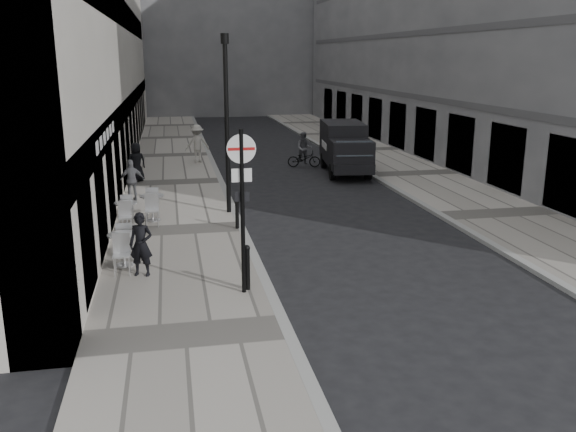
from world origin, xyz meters
The scene contains 16 objects.
ground centered at (0.00, 0.00, 0.00)m, with size 120.00×120.00×0.00m, color black.
sidewalk centered at (-2.00, 18.00, 0.06)m, with size 4.00×60.00×0.12m, color #A69F96.
far_sidewalk centered at (9.00, 18.00, 0.06)m, with size 4.00×60.00×0.12m, color #A69F96.
walking_man centered at (-2.95, 6.30, 0.92)m, with size 0.58×0.38×1.60m, color black.
sign_post centered at (-0.60, 4.71, 2.53)m, with size 0.65×0.10×3.77m.
lamppost centered at (-0.20, 12.27, 3.47)m, with size 0.27×0.27×6.02m.
bollard_near centered at (-0.50, 4.87, 0.62)m, with size 0.13×0.13×1.01m, color black.
bollard_far centered at (-0.15, 10.11, 0.55)m, with size 0.12×0.12×0.86m, color black.
panel_van centered at (6.02, 19.28, 1.32)m, with size 2.43×5.17×2.35m.
cyclist centered at (4.45, 21.12, 0.69)m, with size 1.72×0.90×1.76m.
pedestrian_a centered at (-3.60, 14.70, 0.90)m, with size 0.92×0.38×1.57m, color slate.
pedestrian_b centered at (-0.76, 22.95, 1.08)m, with size 1.24×0.71×1.92m, color #B5B0A7.
pedestrian_c centered at (-3.60, 18.49, 0.96)m, with size 0.82×0.54×1.69m, color black.
cafe_table_near centered at (-3.44, 7.12, 0.63)m, with size 0.79×1.77×1.01m.
cafe_table_mid centered at (-2.80, 11.59, 0.63)m, with size 0.79×1.78×1.01m.
cafe_table_far centered at (-3.60, 10.97, 0.60)m, with size 0.73×1.65×0.94m.
Camera 1 is at (-2.12, -8.46, 5.42)m, focal length 38.00 mm.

